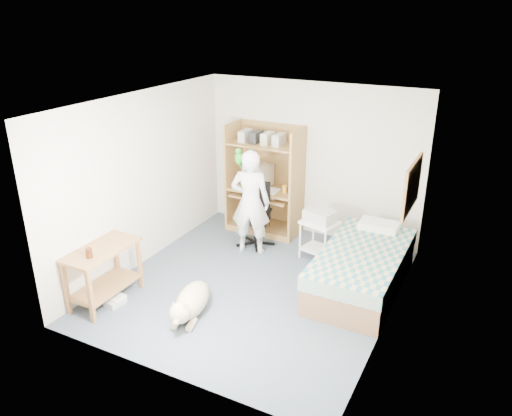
% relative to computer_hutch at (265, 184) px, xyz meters
% --- Properties ---
extents(floor, '(4.00, 4.00, 0.00)m').
position_rel_computer_hutch_xyz_m(floor, '(0.70, -1.74, -0.82)').
color(floor, '#424E5A').
rests_on(floor, ground).
extents(wall_back, '(3.60, 0.02, 2.50)m').
position_rel_computer_hutch_xyz_m(wall_back, '(0.70, 0.26, 0.43)').
color(wall_back, silver).
rests_on(wall_back, floor).
extents(wall_right, '(0.02, 4.00, 2.50)m').
position_rel_computer_hutch_xyz_m(wall_right, '(2.50, -1.74, 0.43)').
color(wall_right, silver).
rests_on(wall_right, floor).
extents(wall_left, '(0.02, 4.00, 2.50)m').
position_rel_computer_hutch_xyz_m(wall_left, '(-1.10, -1.74, 0.43)').
color(wall_left, silver).
rests_on(wall_left, floor).
extents(ceiling, '(3.60, 4.00, 0.02)m').
position_rel_computer_hutch_xyz_m(ceiling, '(0.70, -1.74, 1.68)').
color(ceiling, white).
rests_on(ceiling, wall_back).
extents(computer_hutch, '(1.20, 0.63, 1.80)m').
position_rel_computer_hutch_xyz_m(computer_hutch, '(0.00, 0.00, 0.00)').
color(computer_hutch, olive).
rests_on(computer_hutch, floor).
extents(bed, '(1.02, 2.02, 0.66)m').
position_rel_computer_hutch_xyz_m(bed, '(2.00, -1.12, -0.53)').
color(bed, brown).
rests_on(bed, floor).
extents(side_desk, '(0.50, 1.00, 0.75)m').
position_rel_computer_hutch_xyz_m(side_desk, '(-0.85, -2.94, -0.33)').
color(side_desk, brown).
rests_on(side_desk, floor).
extents(corkboard, '(0.04, 0.94, 0.66)m').
position_rel_computer_hutch_xyz_m(corkboard, '(2.47, -0.84, 0.63)').
color(corkboard, olive).
rests_on(corkboard, wall_right).
extents(office_chair, '(0.55, 0.56, 0.98)m').
position_rel_computer_hutch_xyz_m(office_chair, '(0.11, -0.55, -0.47)').
color(office_chair, black).
rests_on(office_chair, floor).
extents(person, '(0.68, 0.53, 1.63)m').
position_rel_computer_hutch_xyz_m(person, '(0.17, -0.85, -0.00)').
color(person, white).
rests_on(person, floor).
extents(parrot, '(0.12, 0.21, 0.33)m').
position_rel_computer_hutch_xyz_m(parrot, '(-0.03, -0.84, 0.67)').
color(parrot, '#188212').
rests_on(parrot, person).
extents(dog, '(0.53, 1.10, 0.42)m').
position_rel_computer_hutch_xyz_m(dog, '(0.31, -2.71, -0.64)').
color(dog, beige).
rests_on(dog, floor).
extents(printer_cart, '(0.59, 0.52, 0.61)m').
position_rel_computer_hutch_xyz_m(printer_cart, '(1.19, -0.59, -0.42)').
color(printer_cart, white).
rests_on(printer_cart, floor).
extents(printer, '(0.49, 0.41, 0.18)m').
position_rel_computer_hutch_xyz_m(printer, '(1.19, -0.59, -0.12)').
color(printer, '#AAAAA5').
rests_on(printer, printer_cart).
extents(crt_monitor, '(0.43, 0.45, 0.36)m').
position_rel_computer_hutch_xyz_m(crt_monitor, '(-0.14, 0.01, 0.13)').
color(crt_monitor, beige).
rests_on(crt_monitor, computer_hutch).
extents(keyboard, '(0.46, 0.19, 0.03)m').
position_rel_computer_hutch_xyz_m(keyboard, '(0.05, -0.16, -0.15)').
color(keyboard, beige).
rests_on(keyboard, computer_hutch).
extents(pencil_cup, '(0.08, 0.08, 0.12)m').
position_rel_computer_hutch_xyz_m(pencil_cup, '(0.39, -0.09, -0.00)').
color(pencil_cup, gold).
rests_on(pencil_cup, computer_hutch).
extents(drink_glass, '(0.08, 0.08, 0.12)m').
position_rel_computer_hutch_xyz_m(drink_glass, '(-0.80, -3.18, -0.01)').
color(drink_glass, '#401B0A').
rests_on(drink_glass, side_desk).
extents(floor_box_a, '(0.26, 0.21, 0.10)m').
position_rel_computer_hutch_xyz_m(floor_box_a, '(-0.72, -2.94, -0.77)').
color(floor_box_a, silver).
rests_on(floor_box_a, floor).
extents(floor_box_b, '(0.21, 0.24, 0.08)m').
position_rel_computer_hutch_xyz_m(floor_box_b, '(-0.68, -2.99, -0.78)').
color(floor_box_b, '#B9B8B3').
rests_on(floor_box_b, floor).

